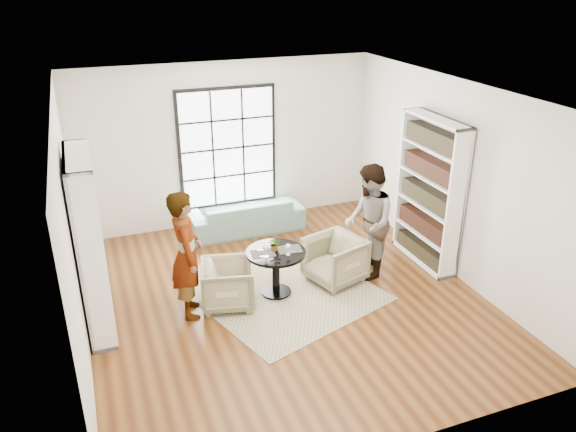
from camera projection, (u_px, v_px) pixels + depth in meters
name	position (u px, v px, depth m)	size (l,w,h in m)	color
ground	(285.00, 298.00, 8.26)	(6.00, 6.00, 0.00)	brown
room_shell	(272.00, 206.00, 8.22)	(6.00, 6.01, 6.00)	silver
rug	(284.00, 292.00, 8.39)	(2.38, 2.38, 0.01)	tan
pedestal_table	(276.00, 263.00, 8.18)	(0.87, 0.87, 0.70)	black
sofa	(246.00, 215.00, 10.28)	(2.07, 0.81, 0.60)	slate
armchair_left	(228.00, 284.00, 7.96)	(0.71, 0.74, 0.67)	tan
armchair_right	(335.00, 260.00, 8.58)	(0.77, 0.79, 0.72)	#B6B382
person_left	(187.00, 255.00, 7.55)	(0.67, 0.44, 1.83)	gray
person_right	(369.00, 222.00, 8.54)	(0.88, 0.68, 1.81)	gray
placemat_left	(263.00, 253.00, 8.04)	(0.34, 0.26, 0.01)	#2A2824
placemat_right	(290.00, 249.00, 8.15)	(0.34, 0.26, 0.01)	#2A2824
cutlery_left	(263.00, 253.00, 8.03)	(0.14, 0.22, 0.01)	silver
cutlery_right	(290.00, 249.00, 8.15)	(0.14, 0.22, 0.01)	silver
wine_glass_left	(266.00, 248.00, 7.88)	(0.10, 0.10, 0.21)	silver
wine_glass_right	(288.00, 247.00, 7.96)	(0.08, 0.08, 0.17)	silver
flower_centerpiece	(275.00, 244.00, 8.10)	(0.18, 0.16, 0.20)	gray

